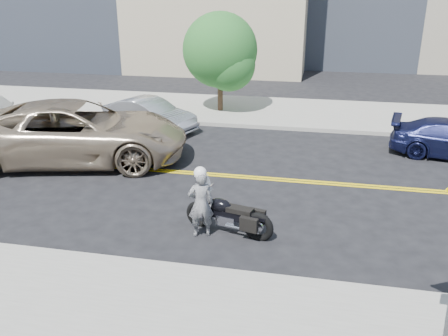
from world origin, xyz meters
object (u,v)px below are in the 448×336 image
at_px(motorcyclist, 201,202).
at_px(parked_car_silver, 149,115).
at_px(motorcycle, 229,207).
at_px(suv, 77,132).

distance_m(motorcyclist, parked_car_silver, 8.49).
height_order(motorcycle, parked_car_silver, motorcycle).
xyz_separation_m(motorcyclist, motorcycle, (0.57, 0.27, -0.19)).
height_order(motorcyclist, parked_car_silver, motorcyclist).
bearing_deg(suv, motorcyclist, -141.47).
relative_size(motorcyclist, parked_car_silver, 0.44).
height_order(motorcyclist, suv, suv).
relative_size(motorcyclist, motorcycle, 0.80).
bearing_deg(parked_car_silver, motorcyclist, -132.89).
bearing_deg(motorcycle, motorcyclist, -141.16).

